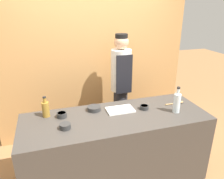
{
  "coord_description": "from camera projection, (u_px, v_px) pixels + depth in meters",
  "views": [
    {
      "loc": [
        -0.72,
        -2.17,
        2.14
      ],
      "look_at": [
        0.0,
        0.16,
        1.17
      ],
      "focal_mm": 35.0,
      "sensor_mm": 36.0,
      "label": 1
    }
  ],
  "objects": [
    {
      "name": "ground_plane",
      "position": [
        116.0,
        175.0,
        2.91
      ],
      "size": [
        14.0,
        14.0,
        0.0
      ],
      "primitive_type": "plane",
      "color": "olive"
    },
    {
      "name": "cabinet_wall",
      "position": [
        93.0,
        65.0,
        3.56
      ],
      "size": [
        3.1,
        0.18,
        2.4
      ],
      "color": "#B7844C",
      "rests_on": "ground_plane"
    },
    {
      "name": "counter",
      "position": [
        116.0,
        148.0,
        2.75
      ],
      "size": [
        2.21,
        0.81,
        0.89
      ],
      "color": "#3D3833",
      "rests_on": "ground_plane"
    },
    {
      "name": "sauce_bowl_brown",
      "position": [
        144.0,
        107.0,
        2.75
      ],
      "size": [
        0.11,
        0.11,
        0.05
      ],
      "color": "#2D2D2D",
      "rests_on": "counter"
    },
    {
      "name": "sauce_bowl_red",
      "position": [
        94.0,
        108.0,
        2.71
      ],
      "size": [
        0.17,
        0.17,
        0.05
      ],
      "color": "#2D2D2D",
      "rests_on": "counter"
    },
    {
      "name": "sauce_bowl_white",
      "position": [
        62.0,
        115.0,
        2.55
      ],
      "size": [
        0.11,
        0.11,
        0.06
      ],
      "color": "#2D2D2D",
      "rests_on": "counter"
    },
    {
      "name": "sauce_bowl_yellow",
      "position": [
        65.0,
        126.0,
        2.32
      ],
      "size": [
        0.12,
        0.12,
        0.06
      ],
      "color": "#2D2D2D",
      "rests_on": "counter"
    },
    {
      "name": "cutting_board",
      "position": [
        120.0,
        110.0,
        2.72
      ],
      "size": [
        0.34,
        0.21,
        0.02
      ],
      "color": "white",
      "rests_on": "counter"
    },
    {
      "name": "bottle_clear",
      "position": [
        177.0,
        102.0,
        2.64
      ],
      "size": [
        0.09,
        0.09,
        0.33
      ],
      "color": "silver",
      "rests_on": "counter"
    },
    {
      "name": "bottle_vinegar",
      "position": [
        46.0,
        109.0,
        2.54
      ],
      "size": [
        0.08,
        0.08,
        0.25
      ],
      "color": "olive",
      "rests_on": "counter"
    },
    {
      "name": "wooden_spoon",
      "position": [
        177.0,
        103.0,
        2.9
      ],
      "size": [
        0.26,
        0.05,
        0.03
      ],
      "color": "#B2844C",
      "rests_on": "counter"
    },
    {
      "name": "chef_center",
      "position": [
        121.0,
        86.0,
        3.32
      ],
      "size": [
        0.3,
        0.3,
        1.74
      ],
      "color": "#28282D",
      "rests_on": "ground_plane"
    }
  ]
}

